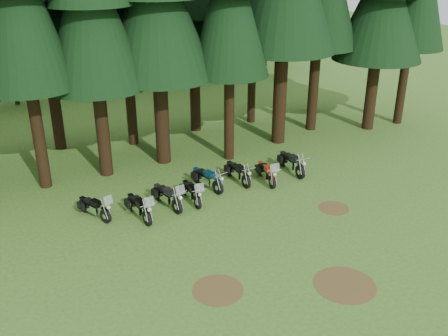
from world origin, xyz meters
The scene contains 17 objects.
ground centered at (0.00, 0.00, 0.00)m, with size 120.00×120.00×0.00m, color #35621E.
decid_3 centered at (-4.71, 25.13, 4.51)m, with size 6.12×5.95×7.65m.
decid_4 centered at (1.58, 26.32, 4.37)m, with size 5.93×5.76×7.41m.
decid_5 centered at (8.29, 25.71, 6.23)m, with size 8.45×8.21×10.56m.
decid_6 centered at (14.85, 27.01, 5.20)m, with size 7.06×6.86×8.82m.
decid_7 centered at (19.46, 26.83, 6.22)m, with size 8.44×8.20×10.55m.
dirt_patch_0 centered at (-3.00, -2.00, 0.01)m, with size 1.80×1.80×0.01m, color #4C3D1E.
dirt_patch_1 centered at (4.50, 0.50, 0.01)m, with size 1.40×1.40×0.01m, color #4C3D1E.
dirt_patch_2 centered at (1.00, -4.00, 0.01)m, with size 2.20×2.20×0.01m, color #4C3D1E.
motorcycle_0 centered at (-5.13, 5.17, 0.46)m, with size 1.03×2.14×1.38m.
motorcycle_1 centered at (-3.45, 4.15, 0.49)m, with size 0.47×2.35×1.48m.
motorcycle_2 centered at (-1.96, 4.46, 0.50)m, with size 0.61×2.39×1.50m.
motorcycle_3 centered at (-0.78, 4.36, 0.46)m, with size 0.50×2.19×1.37m.
motorcycle_4 centered at (0.52, 5.25, 0.49)m, with size 0.56×2.34×0.96m.
motorcycle_5 centered at (2.22, 5.13, 0.48)m, with size 0.34×2.32×0.94m.
motorcycle_6 centered at (3.47, 4.38, 0.48)m, with size 0.80×2.27×1.43m.
motorcycle_7 centered at (5.27, 4.69, 0.51)m, with size 0.46×2.46×1.00m.
Camera 1 is at (-9.94, -14.28, 10.85)m, focal length 40.00 mm.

